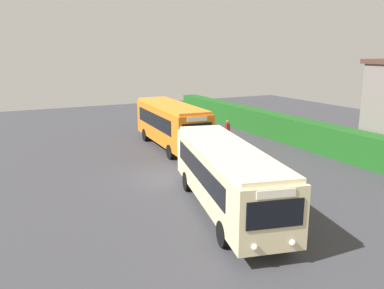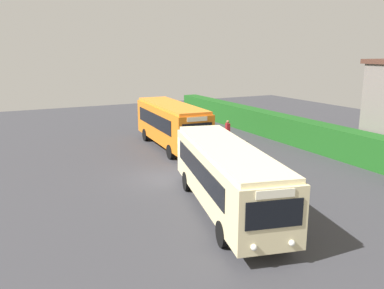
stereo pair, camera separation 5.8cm
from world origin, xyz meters
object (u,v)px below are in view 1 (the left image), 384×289
object	(u,v)px
bus_orange	(171,123)
person_center	(286,199)
bus_cream	(227,174)
person_left	(227,131)

from	to	relation	value
bus_orange	person_center	size ratio (longest dim) A/B	5.19
bus_orange	bus_cream	world-z (taller)	bus_orange
person_left	person_center	size ratio (longest dim) A/B	0.99
person_left	person_center	world-z (taller)	person_center
bus_cream	person_left	distance (m)	13.46
person_left	bus_cream	bearing A→B (deg)	69.67
bus_orange	person_left	bearing A→B (deg)	82.85
bus_cream	person_center	distance (m)	2.79
bus_cream	person_center	world-z (taller)	bus_cream
bus_cream	person_left	xyz separation A→B (m)	(-11.39, 7.12, -0.78)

